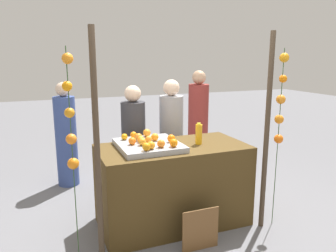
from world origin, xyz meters
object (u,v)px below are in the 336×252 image
Objects in this scene: orange_1 at (171,138)px; vendor_right at (171,142)px; juice_bottle at (199,134)px; chalkboard_sign at (200,230)px; orange_0 at (149,139)px; stall_counter at (173,185)px; vendor_left at (134,149)px.

vendor_right is (0.33, 0.81, -0.28)m from orange_1.
juice_bottle reaches higher than chalkboard_sign.
orange_1 reaches higher than orange_0.
vendor_right is (0.25, 1.38, 0.54)m from chalkboard_sign.
orange_0 is at bearing 176.24° from stall_counter.
orange_1 is (-0.04, -0.05, 0.57)m from stall_counter.
orange_0 is 0.32× the size of juice_bottle.
orange_0 is at bearing 174.97° from juice_bottle.
orange_1 is 0.19× the size of chalkboard_sign.
orange_0 is 0.05× the size of vendor_left.
chalkboard_sign is at bearing -100.17° from vendor_right.
orange_1 is 0.92m from vendor_right.
orange_0 is 1.09m from chalkboard_sign.
juice_bottle is (0.31, -0.03, 0.58)m from stall_counter.
vendor_right is at bearing 3.58° from vendor_left.
chalkboard_sign is (0.04, -0.62, -0.25)m from stall_counter.
vendor_left reaches higher than orange_0.
stall_counter is at bearing -110.89° from vendor_right.
orange_1 is 0.86m from vendor_left.
chalkboard_sign is at bearing -77.57° from vendor_left.
orange_0 is 0.59m from juice_bottle.
vendor_left is at bearing 102.43° from chalkboard_sign.
juice_bottle is at bearing -6.19° from stall_counter.
stall_counter is 0.66m from juice_bottle.
juice_bottle is at bearing -5.03° from orange_0.
vendor_right is (0.54, 0.03, 0.03)m from vendor_left.
orange_0 is 0.25m from orange_1.
stall_counter is at bearing 93.99° from chalkboard_sign.
vendor_left is at bearing 105.29° from orange_1.
orange_1 is (0.24, -0.07, 0.00)m from orange_0.
juice_bottle is at bearing 65.84° from chalkboard_sign.
juice_bottle is at bearing 2.71° from orange_1.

